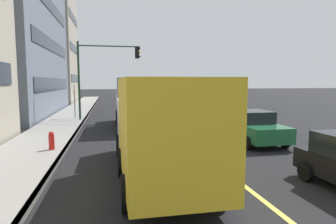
{
  "coord_description": "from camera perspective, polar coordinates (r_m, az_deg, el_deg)",
  "views": [
    {
      "loc": [
        -17.15,
        3.82,
        3.07
      ],
      "look_at": [
        -1.0,
        0.57,
        1.31
      ],
      "focal_mm": 30.81,
      "sensor_mm": 36.0,
      "label": 1
    }
  ],
  "objects": [
    {
      "name": "truck_yellow",
      "position": [
        9.03,
        -1.8,
        -2.8
      ],
      "size": [
        7.63,
        2.55,
        3.15
      ],
      "color": "silver",
      "rests_on": "ground"
    },
    {
      "name": "traffic_light_mast",
      "position": [
        22.96,
        -12.82,
        8.71
      ],
      "size": [
        0.28,
        4.79,
        6.06
      ],
      "color": "#1E3823",
      "rests_on": "ground"
    },
    {
      "name": "car_green",
      "position": [
        15.22,
        16.16,
        -2.77
      ],
      "size": [
        4.55,
        2.06,
        1.59
      ],
      "color": "#1E6038",
      "rests_on": "ground"
    },
    {
      "name": "street_sign_post",
      "position": [
        24.29,
        -18.01,
        2.37
      ],
      "size": [
        0.6,
        0.08,
        2.75
      ],
      "color": "slate",
      "rests_on": "ground"
    },
    {
      "name": "truck_gray",
      "position": [
        19.67,
        -6.6,
        2.13
      ],
      "size": [
        6.81,
        2.47,
        3.29
      ],
      "color": "silver",
      "rests_on": "ground"
    },
    {
      "name": "fire_hydrant",
      "position": [
        13.39,
        -22.05,
        -5.59
      ],
      "size": [
        0.24,
        0.24,
        0.94
      ],
      "color": "red",
      "rests_on": "ground"
    },
    {
      "name": "ground",
      "position": [
        17.83,
        1.17,
        -3.83
      ],
      "size": [
        200.0,
        200.0,
        0.0
      ],
      "primitive_type": "plane",
      "color": "black"
    },
    {
      "name": "building_glass_right",
      "position": [
        48.09,
        -24.61,
        19.36
      ],
      "size": [
        11.13,
        10.01,
        29.11
      ],
      "color": "#B2A893",
      "rests_on": "ground"
    },
    {
      "name": "curb_edge",
      "position": [
        17.52,
        -17.76,
        -4.05
      ],
      "size": [
        80.0,
        0.16,
        0.15
      ],
      "primitive_type": "cube",
      "color": "slate",
      "rests_on": "ground"
    },
    {
      "name": "sidewalk_slab",
      "position": [
        17.74,
        -22.38,
        -4.1
      ],
      "size": [
        80.0,
        3.03,
        0.15
      ],
      "primitive_type": "cube",
      "color": "gray",
      "rests_on": "ground"
    },
    {
      "name": "lane_stripe_center",
      "position": [
        17.83,
        1.17,
        -3.81
      ],
      "size": [
        80.0,
        0.16,
        0.01
      ],
      "primitive_type": "cube",
      "color": "#D8CC4C",
      "rests_on": "ground"
    }
  ]
}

